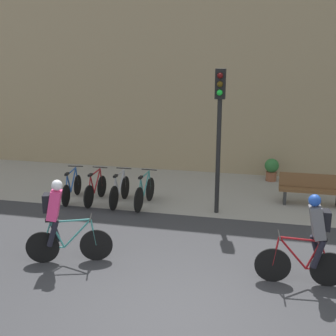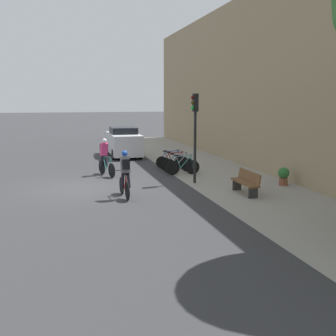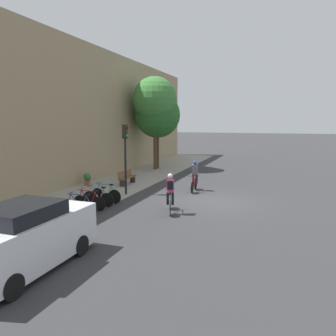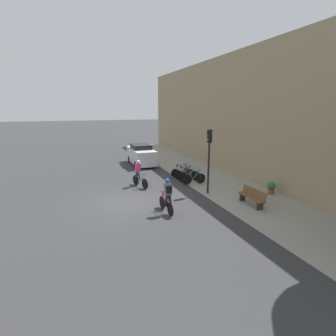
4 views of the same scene
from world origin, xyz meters
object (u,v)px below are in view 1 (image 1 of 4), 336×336
cyclist_grey (312,238)px  potted_plant (272,168)px  traffic_light_pole (219,116)px  parked_bike_2 (120,191)px  parked_bike_3 (145,192)px  bench (312,189)px  parked_bike_1 (95,189)px  parked_bike_0 (72,188)px  cyclist_pink (59,219)px

cyclist_grey → potted_plant: bearing=95.4°
traffic_light_pole → potted_plant: traffic_light_pole is taller
parked_bike_2 → parked_bike_3: bearing=0.0°
traffic_light_pole → bench: traffic_light_pole is taller
traffic_light_pole → bench: 3.60m
cyclist_grey → parked_bike_3: bearing=140.6°
cyclist_grey → parked_bike_3: 5.44m
potted_plant → parked_bike_1: bearing=-145.8°
parked_bike_3 → parked_bike_2: bearing=-180.0°
parked_bike_0 → traffic_light_pole: bearing=-0.9°
parked_bike_2 → potted_plant: size_ratio=2.15×
parked_bike_0 → parked_bike_1: bearing=0.1°
parked_bike_3 → bench: bearing=14.4°
cyclist_pink → traffic_light_pole: traffic_light_pole is taller
parked_bike_0 → parked_bike_3: bearing=0.0°
parked_bike_2 → bench: bearing=12.4°
parked_bike_0 → parked_bike_1: 0.75m
traffic_light_pole → potted_plant: size_ratio=4.94×
traffic_light_pole → parked_bike_2: bearing=178.7°
cyclist_pink → cyclist_grey: bearing=2.5°
cyclist_pink → parked_bike_3: bearing=78.4°
parked_bike_0 → parked_bike_2: 1.49m
traffic_light_pole → cyclist_grey: bearing=-57.8°
cyclist_pink → potted_plant: 8.28m
parked_bike_1 → potted_plant: parked_bike_1 is taller
cyclist_pink → parked_bike_0: (-1.49, 3.65, -0.56)m
parked_bike_1 → bench: parked_bike_1 is taller
traffic_light_pole → bench: bearing=25.9°
parked_bike_0 → potted_plant: 6.72m
parked_bike_1 → potted_plant: 6.08m
cyclist_grey → parked_bike_2: size_ratio=1.06×
cyclist_pink → traffic_light_pole: bearing=51.9°
cyclist_pink → potted_plant: bearing=58.8°
parked_bike_1 → traffic_light_pole: bearing=-1.0°
cyclist_pink → parked_bike_3: (0.75, 3.65, -0.54)m
cyclist_grey → parked_bike_0: cyclist_grey is taller
parked_bike_0 → parked_bike_3: (2.24, 0.00, 0.02)m
parked_bike_2 → bench: 5.51m
cyclist_pink → bench: (5.39, 4.84, -0.47)m
cyclist_grey → parked_bike_0: size_ratio=1.07×
parked_bike_2 → parked_bike_1: bearing=-180.0°
parked_bike_1 → potted_plant: bearing=34.2°
parked_bike_3 → cyclist_grey: bearing=-39.4°
parked_bike_1 → cyclist_pink: bearing=-78.5°
parked_bike_2 → bench: (5.39, 1.19, 0.07)m
parked_bike_3 → bench: parked_bike_3 is taller
parked_bike_3 → potted_plant: size_ratio=2.17×
traffic_light_pole → parked_bike_1: bearing=179.0°
bench → cyclist_pink: bearing=-138.1°
parked_bike_0 → bench: 6.98m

